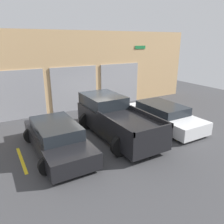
# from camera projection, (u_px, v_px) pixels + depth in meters

# --- Properties ---
(ground_plane) EXTENTS (28.00, 28.00, 0.00)m
(ground_plane) POSITION_uv_depth(u_px,v_px,m) (99.00, 123.00, 12.15)
(ground_plane) COLOR #3D3D3F
(shophouse_building) EXTENTS (17.95, 0.68, 5.00)m
(shophouse_building) POSITION_uv_depth(u_px,v_px,m) (75.00, 72.00, 14.07)
(shophouse_building) COLOR tan
(shophouse_building) RESTS_ON ground
(pickup_truck) EXTENTS (2.52, 5.23, 1.76)m
(pickup_truck) POSITION_uv_depth(u_px,v_px,m) (115.00, 118.00, 10.45)
(pickup_truck) COLOR black
(pickup_truck) RESTS_ON ground
(sedan_white) EXTENTS (2.25, 4.69, 1.17)m
(sedan_white) POSITION_uv_depth(u_px,v_px,m) (163.00, 115.00, 11.73)
(sedan_white) COLOR white
(sedan_white) RESTS_ON ground
(sedan_side) EXTENTS (2.23, 4.65, 1.24)m
(sedan_side) POSITION_uv_depth(u_px,v_px,m) (57.00, 138.00, 8.97)
(sedan_side) COLOR black
(sedan_side) RESTS_ON ground
(parking_stripe_far_left) EXTENTS (0.12, 2.20, 0.01)m
(parking_stripe_far_left) POSITION_uv_depth(u_px,v_px,m) (22.00, 160.00, 8.45)
(parking_stripe_far_left) COLOR gold
(parking_stripe_far_left) RESTS_ON ground
(parking_stripe_left) EXTENTS (0.12, 2.20, 0.01)m
(parking_stripe_left) POSITION_uv_depth(u_px,v_px,m) (90.00, 143.00, 9.82)
(parking_stripe_left) COLOR gold
(parking_stripe_left) RESTS_ON ground
(parking_stripe_centre) EXTENTS (0.12, 2.20, 0.01)m
(parking_stripe_centre) POSITION_uv_depth(u_px,v_px,m) (141.00, 130.00, 11.19)
(parking_stripe_centre) COLOR gold
(parking_stripe_centre) RESTS_ON ground
(parking_stripe_right) EXTENTS (0.12, 2.20, 0.01)m
(parking_stripe_right) POSITION_uv_depth(u_px,v_px,m) (181.00, 121.00, 12.57)
(parking_stripe_right) COLOR gold
(parking_stripe_right) RESTS_ON ground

